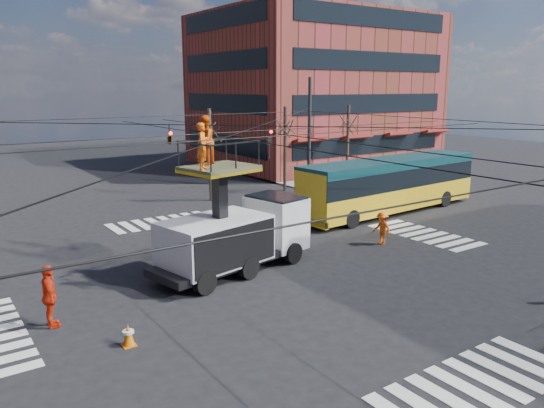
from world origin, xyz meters
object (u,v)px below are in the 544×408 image
at_px(worker_ground, 50,297).
at_px(flagger, 382,228).
at_px(utility_truck, 235,221).
at_px(traffic_cone, 128,335).
at_px(city_bus, 390,184).

distance_m(worker_ground, flagger, 15.02).
distance_m(utility_truck, flagger, 7.68).
bearing_deg(traffic_cone, flagger, 12.62).
bearing_deg(flagger, traffic_cone, -77.30).
bearing_deg(flagger, worker_ground, -88.19).
bearing_deg(utility_truck, city_bus, 3.89).
bearing_deg(city_bus, utility_truck, -167.85).
bearing_deg(flagger, utility_truck, -96.77).
bearing_deg(utility_truck, worker_ground, 178.44).
bearing_deg(utility_truck, flagger, -18.69).
relative_size(traffic_cone, flagger, 0.42).
bearing_deg(city_bus, worker_ground, -169.83).
relative_size(traffic_cone, worker_ground, 0.33).
height_order(utility_truck, city_bus, utility_truck).
distance_m(traffic_cone, worker_ground, 3.07).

